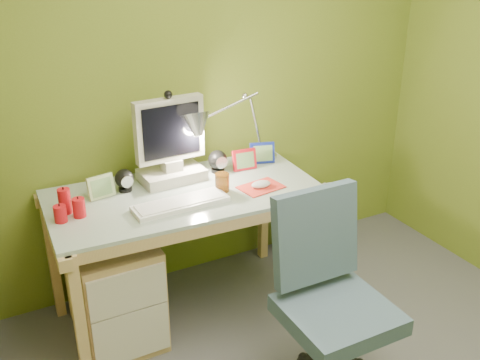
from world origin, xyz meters
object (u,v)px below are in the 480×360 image
task_chair (338,312)px  radiator (308,220)px  monitor (170,136)px  desk (188,254)px  desk_lamp (244,112)px

task_chair → radiator: 1.37m
task_chair → monitor: bearing=107.8°
desk → desk_lamp: (0.45, 0.18, 0.70)m
monitor → task_chair: (0.34, -1.08, -0.53)m
task_chair → radiator: bearing=61.3°
desk → radiator: size_ratio=3.36×
desk → desk_lamp: bearing=24.6°
desk_lamp → radiator: size_ratio=1.52×
monitor → task_chair: bearing=-75.0°
desk_lamp → radiator: 1.02m
monitor → desk_lamp: bearing=-2.4°
monitor → desk: bearing=-92.4°
monitor → task_chair: 1.25m
radiator → desk_lamp: bearing=-164.3°
desk → monitor: monitor is taller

